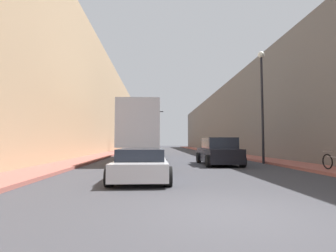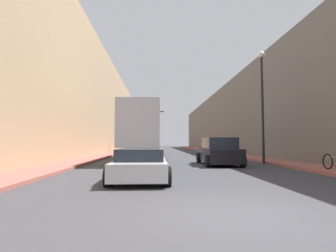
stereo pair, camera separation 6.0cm
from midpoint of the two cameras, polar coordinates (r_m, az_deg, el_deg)
ground_plane at (r=5.53m, az=13.78°, el=-18.22°), size 200.00×200.00×0.00m
sidewalk_right at (r=36.13m, az=10.78°, el=-5.60°), size 2.20×80.00×0.15m
sidewalk_left at (r=35.57m, az=-11.30°, el=-5.63°), size 2.20×80.00×0.15m
building_right at (r=37.41m, az=16.82°, el=1.60°), size 6.00×80.00×9.33m
building_left at (r=36.75m, az=-17.53°, el=4.69°), size 6.00×80.00×13.13m
semi_truck at (r=21.43m, az=-5.32°, el=-1.31°), size 2.50×13.96×3.93m
sedan_car at (r=10.18m, az=-5.70°, el=-8.23°), size 2.11×4.76×1.17m
suv_car at (r=16.69m, az=11.06°, el=-5.59°), size 2.21×4.54×1.69m
traffic_signal_gantry at (r=37.55m, az=-6.70°, el=0.93°), size 5.32×0.35×6.09m
street_lamp at (r=18.65m, az=19.90°, el=6.99°), size 0.44×0.44×7.51m
parked_bicycle at (r=13.93m, az=32.80°, el=-6.60°), size 0.44×1.83×0.86m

